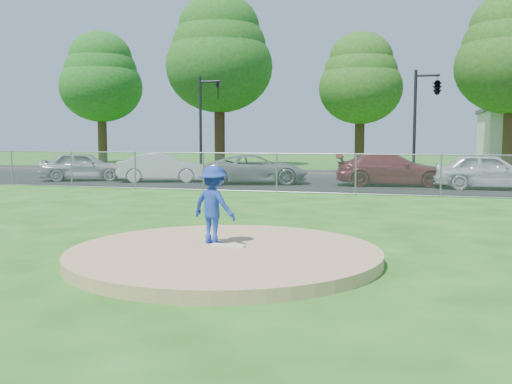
# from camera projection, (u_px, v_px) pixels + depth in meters

# --- Properties ---
(ground) EXTENTS (120.00, 120.00, 0.00)m
(ground) POSITION_uv_depth(u_px,v_px,m) (320.00, 199.00, 19.44)
(ground) COLOR #1A5813
(ground) RESTS_ON ground
(pitchers_mound) EXTENTS (5.40, 5.40, 0.20)m
(pitchers_mound) POSITION_uv_depth(u_px,v_px,m) (225.00, 254.00, 9.85)
(pitchers_mound) COLOR tan
(pitchers_mound) RESTS_ON ground
(pitching_rubber) EXTENTS (0.60, 0.15, 0.04)m
(pitching_rubber) POSITION_uv_depth(u_px,v_px,m) (228.00, 245.00, 10.03)
(pitching_rubber) COLOR white
(pitching_rubber) RESTS_ON pitchers_mound
(chain_link_fence) EXTENTS (40.00, 0.06, 1.50)m
(chain_link_fence) POSITION_uv_depth(u_px,v_px,m) (329.00, 174.00, 21.29)
(chain_link_fence) COLOR gray
(chain_link_fence) RESTS_ON ground
(parking_lot) EXTENTS (50.00, 8.00, 0.01)m
(parking_lot) POSITION_uv_depth(u_px,v_px,m) (343.00, 184.00, 25.67)
(parking_lot) COLOR black
(parking_lot) RESTS_ON ground
(street) EXTENTS (60.00, 7.00, 0.01)m
(street) POSITION_uv_depth(u_px,v_px,m) (360.00, 174.00, 32.85)
(street) COLOR black
(street) RESTS_ON ground
(tree_far_left) EXTENTS (6.72, 6.72, 10.74)m
(tree_far_left) POSITION_uv_depth(u_px,v_px,m) (101.00, 77.00, 46.75)
(tree_far_left) COLOR #382614
(tree_far_left) RESTS_ON ground
(tree_left) EXTENTS (7.84, 7.84, 12.53)m
(tree_left) POSITION_uv_depth(u_px,v_px,m) (219.00, 53.00, 41.74)
(tree_left) COLOR #331E12
(tree_left) RESTS_ON ground
(tree_center) EXTENTS (6.16, 6.16, 9.84)m
(tree_center) POSITION_uv_depth(u_px,v_px,m) (361.00, 78.00, 42.08)
(tree_center) COLOR #332312
(tree_center) RESTS_ON ground
(tree_right) EXTENTS (7.28, 7.28, 11.63)m
(tree_right) POSITION_uv_depth(u_px,v_px,m) (512.00, 52.00, 37.34)
(tree_right) COLOR #3A2515
(tree_right) RESTS_ON ground
(traffic_signal_left) EXTENTS (1.28, 0.20, 5.60)m
(traffic_signal_left) POSITION_uv_depth(u_px,v_px,m) (204.00, 116.00, 32.98)
(traffic_signal_left) COLOR black
(traffic_signal_left) RESTS_ON ground
(traffic_signal_center) EXTENTS (1.42, 2.48, 5.60)m
(traffic_signal_center) POSITION_uv_depth(u_px,v_px,m) (435.00, 89.00, 29.42)
(traffic_signal_center) COLOR black
(traffic_signal_center) RESTS_ON ground
(pitcher) EXTENTS (1.03, 0.81, 1.40)m
(pitcher) POSITION_uv_depth(u_px,v_px,m) (214.00, 205.00, 10.28)
(pitcher) COLOR #1B3797
(pitcher) RESTS_ON pitchers_mound
(traffic_cone) EXTENTS (0.37, 0.37, 0.71)m
(traffic_cone) POSITION_uv_depth(u_px,v_px,m) (208.00, 175.00, 26.46)
(traffic_cone) COLOR red
(traffic_cone) RESTS_ON parking_lot
(parked_car_silver) EXTENTS (4.46, 3.14, 1.41)m
(parked_car_silver) POSITION_uv_depth(u_px,v_px,m) (84.00, 166.00, 27.77)
(parked_car_silver) COLOR #A4A4A9
(parked_car_silver) RESTS_ON parking_lot
(parked_car_white) EXTENTS (4.36, 2.70, 1.36)m
(parked_car_white) POSITION_uv_depth(u_px,v_px,m) (162.00, 167.00, 27.03)
(parked_car_white) COLOR silver
(parked_car_white) RESTS_ON parking_lot
(parked_car_gray) EXTENTS (5.14, 3.40, 1.31)m
(parked_car_gray) POSITION_uv_depth(u_px,v_px,m) (256.00, 169.00, 25.89)
(parked_car_gray) COLOR gray
(parked_car_gray) RESTS_ON parking_lot
(parked_car_darkred) EXTENTS (5.06, 2.62, 1.40)m
(parked_car_darkred) POSITION_uv_depth(u_px,v_px,m) (391.00, 170.00, 24.79)
(parked_car_darkred) COLOR maroon
(parked_car_darkred) RESTS_ON parking_lot
(parked_car_pearl) EXTENTS (4.32, 1.78, 1.46)m
(parked_car_pearl) POSITION_uv_depth(u_px,v_px,m) (489.00, 171.00, 23.10)
(parked_car_pearl) COLOR silver
(parked_car_pearl) RESTS_ON parking_lot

